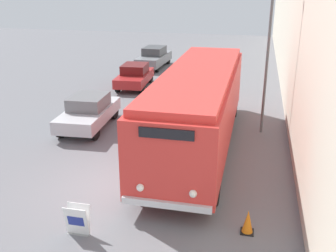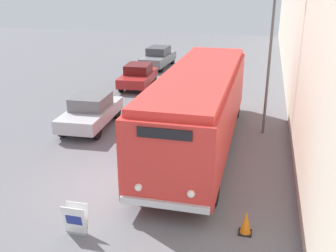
{
  "view_description": "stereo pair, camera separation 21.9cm",
  "coord_description": "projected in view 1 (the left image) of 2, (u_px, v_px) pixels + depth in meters",
  "views": [
    {
      "loc": [
        4.44,
        -10.91,
        6.44
      ],
      "look_at": [
        1.7,
        1.06,
        1.87
      ],
      "focal_mm": 42.0,
      "sensor_mm": 36.0,
      "label": 1
    },
    {
      "loc": [
        4.66,
        -10.85,
        6.44
      ],
      "look_at": [
        1.7,
        1.06,
        1.87
      ],
      "focal_mm": 42.0,
      "sensor_mm": 36.0,
      "label": 2
    }
  ],
  "objects": [
    {
      "name": "ground_plane",
      "position": [
        112.0,
        185.0,
        13.14
      ],
      "size": [
        80.0,
        80.0,
        0.0
      ],
      "primitive_type": "plane",
      "color": "slate"
    },
    {
      "name": "parked_car_near",
      "position": [
        89.0,
        111.0,
        18.07
      ],
      "size": [
        2.01,
        4.27,
        1.5
      ],
      "rotation": [
        0.0,
        0.0,
        0.05
      ],
      "color": "black",
      "rests_on": "ground_plane"
    },
    {
      "name": "parked_car_far",
      "position": [
        154.0,
        57.0,
        30.66
      ],
      "size": [
        1.88,
        4.67,
        1.59
      ],
      "rotation": [
        0.0,
        0.0,
        -0.04
      ],
      "color": "black",
      "rests_on": "ground_plane"
    },
    {
      "name": "parked_car_mid",
      "position": [
        135.0,
        76.0,
        25.02
      ],
      "size": [
        2.02,
        4.19,
        1.45
      ],
      "rotation": [
        0.0,
        0.0,
        0.07
      ],
      "color": "black",
      "rests_on": "ground_plane"
    },
    {
      "name": "traffic_cone",
      "position": [
        248.0,
        222.0,
        10.57
      ],
      "size": [
        0.36,
        0.36,
        0.68
      ],
      "color": "black",
      "rests_on": "ground_plane"
    },
    {
      "name": "streetlamp",
      "position": [
        270.0,
        31.0,
        16.2
      ],
      "size": [
        0.36,
        0.36,
        6.98
      ],
      "color": "#595E60",
      "rests_on": "ground_plane"
    },
    {
      "name": "sign_board",
      "position": [
        77.0,
        220.0,
        10.49
      ],
      "size": [
        0.66,
        0.32,
        0.86
      ],
      "color": "gray",
      "rests_on": "ground_plane"
    },
    {
      "name": "vintage_bus",
      "position": [
        199.0,
        104.0,
        15.54
      ],
      "size": [
        2.68,
        11.33,
        3.22
      ],
      "color": "black",
      "rests_on": "ground_plane"
    },
    {
      "name": "building_wall_right",
      "position": [
        296.0,
        23.0,
        19.43
      ],
      "size": [
        0.3,
        60.0,
        8.93
      ],
      "color": "beige",
      "rests_on": "ground_plane"
    }
  ]
}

